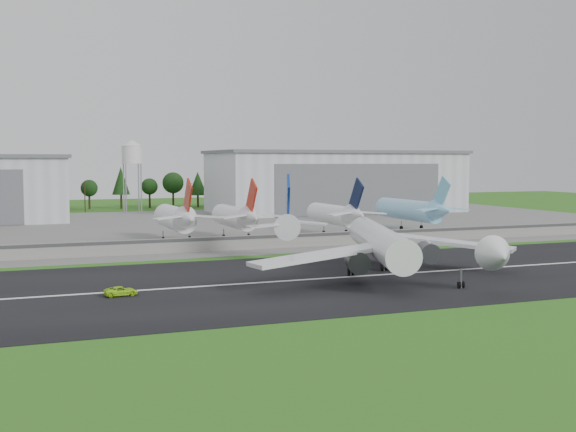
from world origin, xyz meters
name	(u,v)px	position (x,y,z in m)	size (l,w,h in m)	color
ground	(346,288)	(0.00, 0.00, 0.00)	(600.00, 600.00, 0.00)	#275814
runway	(322,279)	(0.00, 10.00, 0.05)	(320.00, 60.00, 0.10)	black
runway_centerline	(322,279)	(0.00, 10.00, 0.11)	(220.00, 1.00, 0.02)	white
apron	(182,227)	(0.00, 120.00, 0.05)	(320.00, 150.00, 0.10)	slate
blast_fence	(244,243)	(0.00, 54.99, 1.81)	(240.00, 0.61, 3.50)	gray
hangar_east	(335,181)	(75.00, 164.92, 12.63)	(102.00, 47.00, 25.20)	silver
water_tower	(132,152)	(-5.00, 185.00, 24.55)	(8.40, 8.40, 29.40)	#99999E
utility_poles	(139,211)	(0.00, 200.00, 0.00)	(230.00, 3.00, 12.00)	black
treeline	(133,209)	(0.00, 215.00, 0.00)	(320.00, 16.00, 22.00)	black
main_airliner	(382,249)	(11.75, 9.59, 4.89)	(54.16, 57.62, 18.17)	white
ground_vehicle	(121,291)	(-35.66, 6.47, 0.82)	(2.40, 5.22, 1.45)	#ACEA1B
parked_jet_red_a	(177,218)	(-11.06, 76.59, 6.37)	(7.36, 31.29, 16.88)	white
parked_jet_red_b	(238,217)	(5.17, 76.56, 6.20)	(7.36, 31.29, 16.70)	white
parked_jet_navy	(337,214)	(34.37, 76.55, 6.11)	(7.36, 31.29, 16.61)	white
parked_jet_skyblue	(414,210)	(62.20, 81.59, 6.36)	(7.36, 37.29, 16.93)	#90D3F8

